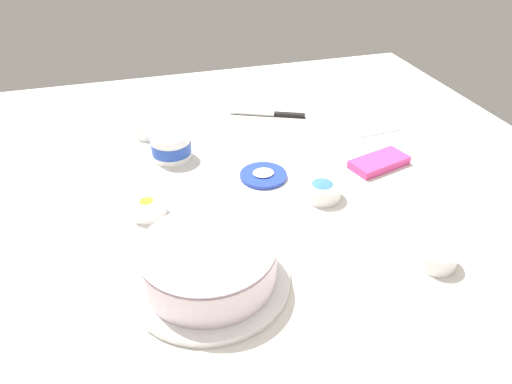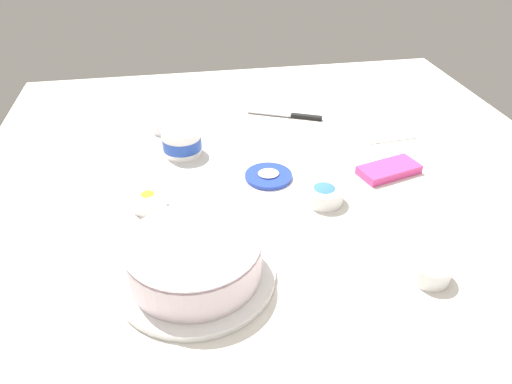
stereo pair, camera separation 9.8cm
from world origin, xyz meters
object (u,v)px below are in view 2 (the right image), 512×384
(sprinkle_bowl_green, at_px, (430,270))
(sprinkle_bowl_blue, at_px, (324,194))
(frosted_cake, at_px, (194,259))
(sprinkle_bowl_orange, at_px, (148,200))
(frosting_tub_lid, at_px, (268,176))
(paper_napkin, at_px, (382,129))
(frosting_tub, at_px, (182,141))
(spreading_knife, at_px, (291,115))
(sprinkle_bowl_yellow, at_px, (165,124))
(candy_box_lower, at_px, (389,170))

(sprinkle_bowl_green, xyz_separation_m, sprinkle_bowl_blue, (-0.12, 0.28, 0.00))
(frosted_cake, distance_m, sprinkle_bowl_orange, 0.26)
(frosting_tub_lid, relative_size, sprinkle_bowl_blue, 1.31)
(sprinkle_bowl_blue, bearing_deg, sprinkle_bowl_orange, 173.22)
(sprinkle_bowl_green, xyz_separation_m, paper_napkin, (0.15, 0.60, -0.02))
(frosting_tub_lid, bearing_deg, frosting_tub, 141.50)
(frosting_tub, bearing_deg, paper_napkin, 3.54)
(frosting_tub_lid, relative_size, sprinkle_bowl_green, 1.55)
(spreading_knife, bearing_deg, sprinkle_bowl_blue, -93.96)
(sprinkle_bowl_yellow, height_order, candy_box_lower, sprinkle_bowl_yellow)
(sprinkle_bowl_green, height_order, paper_napkin, sprinkle_bowl_green)
(sprinkle_bowl_blue, bearing_deg, sprinkle_bowl_green, -65.86)
(sprinkle_bowl_orange, bearing_deg, sprinkle_bowl_blue, -6.78)
(candy_box_lower, height_order, paper_napkin, candy_box_lower)
(frosted_cake, bearing_deg, paper_napkin, 41.61)
(sprinkle_bowl_blue, height_order, paper_napkin, sprinkle_bowl_blue)
(paper_napkin, bearing_deg, spreading_knife, 151.57)
(spreading_knife, relative_size, candy_box_lower, 1.44)
(sprinkle_bowl_orange, relative_size, sprinkle_bowl_yellow, 0.92)
(spreading_knife, bearing_deg, frosted_cake, -117.56)
(frosting_tub, relative_size, sprinkle_bowl_green, 1.38)
(sprinkle_bowl_yellow, xyz_separation_m, sprinkle_bowl_green, (0.48, -0.71, 0.00))
(paper_napkin, bearing_deg, frosting_tub, -176.46)
(candy_box_lower, bearing_deg, sprinkle_bowl_orange, 168.50)
(frosted_cake, bearing_deg, sprinkle_bowl_blue, 32.76)
(sprinkle_bowl_orange, relative_size, candy_box_lower, 0.52)
(paper_napkin, bearing_deg, sprinkle_bowl_yellow, 169.94)
(frosting_tub, distance_m, candy_box_lower, 0.55)
(sprinkle_bowl_orange, xyz_separation_m, sprinkle_bowl_blue, (0.40, -0.05, 0.00))
(spreading_knife, xyz_separation_m, paper_napkin, (0.24, -0.13, -0.00))
(spreading_knife, bearing_deg, paper_napkin, -28.43)
(frosting_tub, relative_size, sprinkle_bowl_yellow, 1.19)
(sprinkle_bowl_green, xyz_separation_m, candy_box_lower, (0.07, 0.36, -0.01))
(sprinkle_bowl_blue, bearing_deg, spreading_knife, 86.04)
(spreading_knife, distance_m, sprinkle_bowl_yellow, 0.39)
(sprinkle_bowl_orange, xyz_separation_m, sprinkle_bowl_green, (0.52, -0.32, -0.00))
(frosting_tub_lid, height_order, sprinkle_bowl_orange, sprinkle_bowl_orange)
(spreading_knife, height_order, paper_napkin, spreading_knife)
(frosting_tub_lid, height_order, sprinkle_bowl_yellow, sprinkle_bowl_yellow)
(sprinkle_bowl_green, bearing_deg, frosting_tub, 127.80)
(frosting_tub_lid, xyz_separation_m, sprinkle_bowl_yellow, (-0.25, 0.31, 0.01))
(sprinkle_bowl_blue, distance_m, candy_box_lower, 0.22)
(spreading_knife, relative_size, sprinkle_bowl_orange, 2.74)
(frosting_tub, distance_m, paper_napkin, 0.59)
(frosting_tub, xyz_separation_m, sprinkle_bowl_green, (0.43, -0.56, -0.02))
(frosting_tub_lid, bearing_deg, sprinkle_bowl_yellow, 128.72)
(frosting_tub_lid, distance_m, sprinkle_bowl_orange, 0.30)
(frosted_cake, height_order, paper_napkin, frosted_cake)
(sprinkle_bowl_yellow, distance_m, sprinkle_bowl_blue, 0.56)
(frosting_tub, bearing_deg, sprinkle_bowl_yellow, 106.76)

